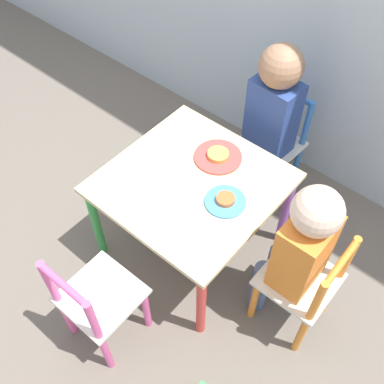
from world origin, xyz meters
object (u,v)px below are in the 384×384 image
(chair_blue, at_px, (272,145))
(plate_back, at_px, (218,156))
(child_back, at_px, (271,113))
(chair_pink, at_px, (97,302))
(plate_right, at_px, (225,201))
(child_right, at_px, (299,247))
(kids_table, at_px, (192,191))
(chair_orange, at_px, (303,285))

(chair_blue, distance_m, plate_back, 0.42)
(plate_back, bearing_deg, child_back, 83.46)
(child_back, bearing_deg, chair_pink, -87.25)
(plate_right, bearing_deg, plate_back, 135.00)
(child_right, xyz_separation_m, plate_right, (-0.31, -0.00, -0.00))
(kids_table, bearing_deg, child_right, 0.00)
(kids_table, relative_size, child_back, 0.79)
(kids_table, distance_m, chair_orange, 0.55)
(plate_back, bearing_deg, chair_blue, 83.80)
(chair_pink, height_order, plate_back, chair_pink)
(kids_table, relative_size, child_right, 0.84)
(chair_orange, xyz_separation_m, plate_right, (-0.37, -0.00, 0.19))
(chair_pink, bearing_deg, child_right, -131.95)
(chair_blue, relative_size, chair_orange, 1.00)
(chair_pink, height_order, plate_right, chair_pink)
(kids_table, xyz_separation_m, chair_orange, (0.54, 0.00, -0.13))
(kids_table, height_order, chair_orange, chair_orange)
(kids_table, bearing_deg, chair_pink, -89.13)
(kids_table, xyz_separation_m, plate_back, (0.00, 0.16, 0.07))
(kids_table, height_order, chair_blue, chair_blue)
(kids_table, distance_m, chair_pink, 0.55)
(chair_orange, relative_size, plate_right, 3.43)
(chair_blue, xyz_separation_m, child_right, (0.43, -0.53, 0.20))
(chair_orange, relative_size, child_right, 0.70)
(child_back, height_order, plate_back, child_back)
(chair_pink, xyz_separation_m, child_back, (0.03, 1.01, 0.23))
(chair_pink, height_order, child_right, child_right)
(chair_pink, distance_m, plate_right, 0.59)
(kids_table, relative_size, chair_orange, 1.20)
(plate_right, bearing_deg, child_right, 0.00)
(child_back, distance_m, plate_right, 0.49)
(kids_table, height_order, chair_pink, chair_pink)
(chair_blue, xyz_separation_m, plate_right, (0.12, -0.53, 0.19))
(chair_blue, distance_m, child_right, 0.72)
(child_back, bearing_deg, chair_orange, -39.27)
(kids_table, bearing_deg, chair_blue, 85.66)
(plate_right, bearing_deg, chair_blue, 102.71)
(chair_pink, height_order, child_back, child_back)
(kids_table, height_order, child_right, child_right)
(chair_pink, bearing_deg, plate_back, -90.20)
(kids_table, distance_m, plate_back, 0.17)
(chair_blue, relative_size, chair_pink, 1.00)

